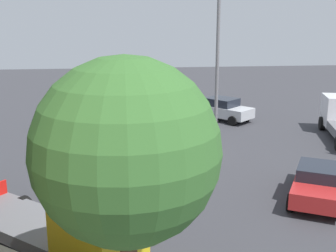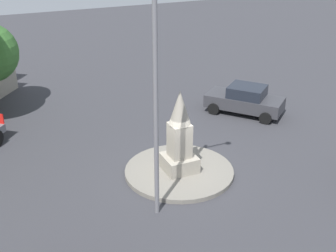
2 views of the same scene
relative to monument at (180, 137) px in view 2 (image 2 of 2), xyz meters
The scene contains 5 objects.
ground_plane 1.69m from the monument, ahead, with size 80.00×80.00×0.00m, color #38383D.
traffic_island 1.60m from the monument, ahead, with size 4.57×4.57×0.18m, color gray.
monument is the anchor object (origin of this frame).
streetlamp 4.62m from the monument, 47.98° to the left, with size 2.93×0.28×8.91m.
car_dark_grey_waiting 7.51m from the monument, 144.74° to the right, with size 3.97×4.32×1.59m.
Camera 2 is at (7.08, 14.36, 9.57)m, focal length 47.05 mm.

